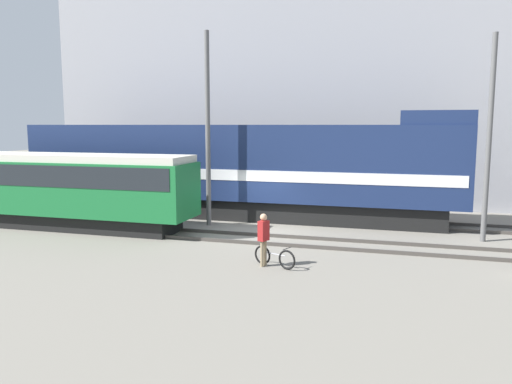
{
  "coord_description": "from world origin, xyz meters",
  "views": [
    {
      "loc": [
        5.99,
        -20.12,
        4.56
      ],
      "look_at": [
        0.26,
        -0.49,
        1.8
      ],
      "focal_mm": 35.0,
      "sensor_mm": 36.0,
      "label": 1
    }
  ],
  "objects": [
    {
      "name": "track_near",
      "position": [
        0.0,
        -1.49,
        0.07
      ],
      "size": [
        60.0,
        1.51,
        0.14
      ],
      "color": "#47423D",
      "rests_on": "ground"
    },
    {
      "name": "ground_plane",
      "position": [
        0.0,
        0.0,
        0.0
      ],
      "size": [
        120.0,
        120.0,
        0.0
      ],
      "primitive_type": "plane",
      "color": "slate"
    },
    {
      "name": "utility_pole_center",
      "position": [
        9.2,
        0.84,
        4.0
      ],
      "size": [
        0.21,
        0.21,
        8.0
      ],
      "color": "#595959",
      "rests_on": "ground"
    },
    {
      "name": "person",
      "position": [
        1.81,
        -4.93,
        1.06
      ],
      "size": [
        0.34,
        0.42,
        1.73
      ],
      "color": "#8C7A5B",
      "rests_on": "ground"
    },
    {
      "name": "streetcar",
      "position": [
        -8.65,
        -1.49,
        1.88
      ],
      "size": [
        12.7,
        2.54,
        3.29
      ],
      "color": "black",
      "rests_on": "ground"
    },
    {
      "name": "bicycle",
      "position": [
        2.18,
        -4.93,
        0.32
      ],
      "size": [
        1.52,
        0.73,
        0.7
      ],
      "color": "black",
      "rests_on": "ground"
    },
    {
      "name": "utility_pole_left",
      "position": [
        -2.38,
        0.84,
        4.33
      ],
      "size": [
        0.22,
        0.22,
        8.65
      ],
      "color": "#595959",
      "rests_on": "ground"
    },
    {
      "name": "building_backdrop",
      "position": [
        0.0,
        10.91,
        7.24
      ],
      "size": [
        30.44,
        6.0,
        14.47
      ],
      "color": "#99999E",
      "rests_on": "ground"
    },
    {
      "name": "freight_locomotive",
      "position": [
        -1.81,
        3.17,
        2.4
      ],
      "size": [
        21.7,
        3.04,
        5.16
      ],
      "color": "black",
      "rests_on": "ground"
    },
    {
      "name": "track_far",
      "position": [
        0.0,
        3.17,
        0.07
      ],
      "size": [
        60.0,
        1.51,
        0.14
      ],
      "color": "#47423D",
      "rests_on": "ground"
    }
  ]
}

